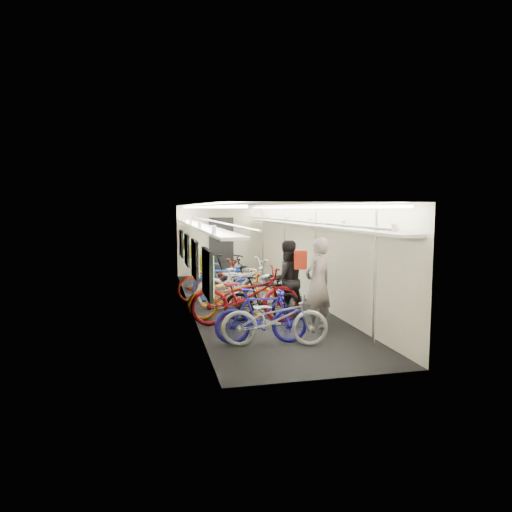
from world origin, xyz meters
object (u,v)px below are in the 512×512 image
bicycle_0 (275,318)px  passenger_near (318,284)px  bicycle_1 (261,316)px  passenger_mid (287,280)px  backpack (301,260)px

bicycle_0 → passenger_near: bearing=-43.1°
bicycle_1 → passenger_mid: (0.93, 1.60, 0.35)m
passenger_near → bicycle_0: bearing=9.6°
backpack → bicycle_1: bearing=-112.0°
bicycle_0 → backpack: size_ratio=4.73×
bicycle_1 → passenger_mid: size_ratio=0.97×
bicycle_0 → passenger_mid: 1.94m
bicycle_1 → backpack: 1.89m
passenger_mid → backpack: passenger_mid is taller
bicycle_0 → bicycle_1: 0.26m
bicycle_0 → bicycle_1: bicycle_1 is taller
backpack → passenger_near: bearing=-62.4°
passenger_mid → backpack: size_ratio=4.36×
bicycle_0 → passenger_mid: size_ratio=1.09×
bicycle_0 → passenger_near: 1.35m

